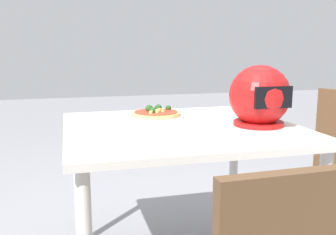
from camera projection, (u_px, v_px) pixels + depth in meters
name	position (u px, v px, depth m)	size (l,w,h in m)	color
dining_table	(181.00, 143.00, 1.79)	(1.06, 0.97, 0.75)	beige
pizza_plate	(156.00, 117.00, 1.96)	(0.28, 0.28, 0.01)	white
pizza	(156.00, 113.00, 1.96)	(0.25, 0.25, 0.05)	tan
motorcycle_helmet	(260.00, 97.00, 1.75)	(0.28, 0.28, 0.28)	#B21414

